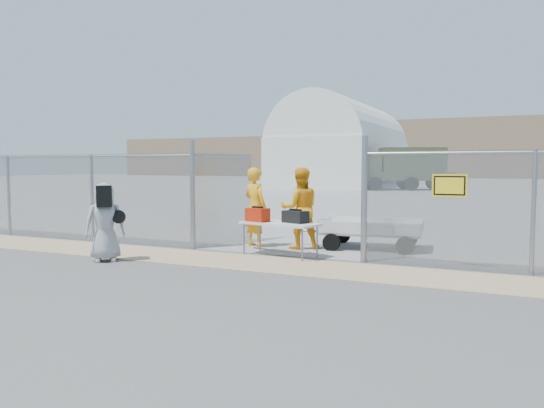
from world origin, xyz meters
The scene contains 14 objects.
ground centered at (0.00, 0.00, 0.00)m, with size 160.00×160.00×0.00m, color #3F3F3F.
tarmac_inside centered at (0.00, 42.00, 0.01)m, with size 160.00×80.00×0.01m, color gray.
dirt_strip centered at (0.00, 1.00, 0.01)m, with size 44.00×1.60×0.01m, color tan.
distant_hills centered at (5.00, 78.00, 4.50)m, with size 140.00×6.00×9.00m, color #7F684F, non-canonical shape.
chain_link_fence centered at (0.00, 2.00, 1.10)m, with size 40.00×0.20×2.20m, color gray, non-canonical shape.
quonset_hangar centered at (-10.00, 40.00, 4.00)m, with size 9.00×18.00×8.00m, color white, non-canonical shape.
folding_table centered at (0.20, 1.95, 0.36)m, with size 1.69×0.70×0.72m, color silver, non-canonical shape.
orange_bag centered at (-0.31, 1.92, 0.86)m, with size 0.46×0.31×0.29m, color red.
black_duffel centered at (0.52, 2.04, 0.84)m, with size 0.52×0.31×0.25m, color black.
security_worker_left centered at (-0.85, 2.91, 0.94)m, with size 0.68×0.45×1.87m, color #FFA514.
security_worker_right centered at (0.23, 3.05, 0.94)m, with size 0.91×0.71×1.87m, color #FFA514.
visitor centered at (-2.74, -0.05, 0.79)m, with size 0.77×0.50×1.58m, color #969696.
utility_trailer centered at (1.72, 3.77, 0.36)m, with size 2.95×1.52×0.72m, color silver, non-canonical shape.
military_truck centered at (-3.18, 33.89, 1.65)m, with size 6.92×2.56×3.30m, color #3E4A27, non-canonical shape.
Camera 1 is at (4.69, -8.22, 1.92)m, focal length 35.00 mm.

